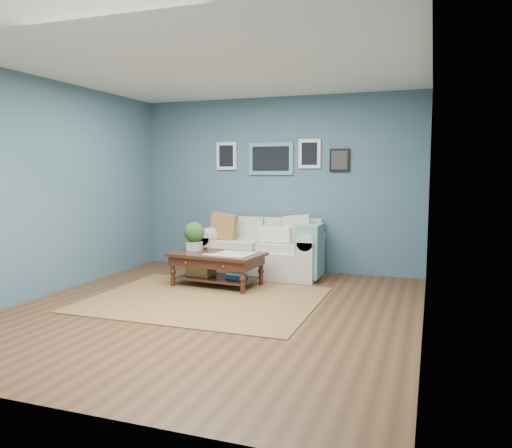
% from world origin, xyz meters
% --- Properties ---
extents(room_shell, '(5.00, 5.02, 2.70)m').
position_xyz_m(room_shell, '(0.00, 0.06, 1.36)').
color(room_shell, brown).
rests_on(room_shell, ground).
extents(area_rug, '(2.71, 2.17, 0.01)m').
position_xyz_m(area_rug, '(-0.27, 0.36, 0.01)').
color(area_rug, brown).
rests_on(area_rug, ground).
extents(loveseat, '(1.83, 0.83, 0.94)m').
position_xyz_m(loveseat, '(-0.03, 2.02, 0.38)').
color(loveseat, beige).
rests_on(loveseat, ground).
extents(coffee_table, '(1.29, 0.83, 0.86)m').
position_xyz_m(coffee_table, '(-0.48, 1.09, 0.38)').
color(coffee_table, black).
rests_on(coffee_table, ground).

